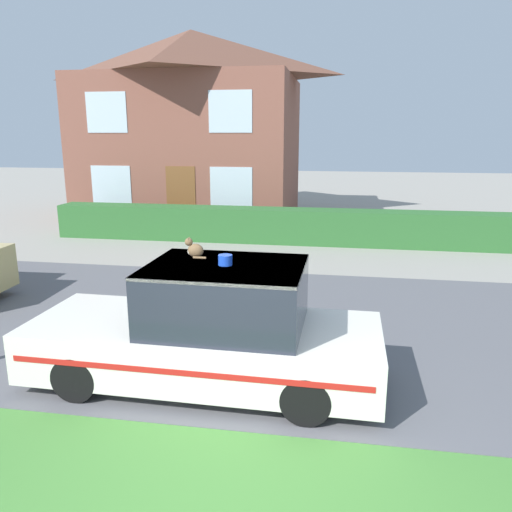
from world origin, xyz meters
TOP-DOWN VIEW (x-y plane):
  - ground_plane at (0.00, 0.00)m, footprint 80.00×80.00m
  - road_strip at (0.00, 4.06)m, footprint 28.00×6.34m
  - lawn_verge at (0.00, -0.24)m, footprint 28.00×2.26m
  - garden_hedge at (-0.78, 10.62)m, footprint 13.79×0.89m
  - police_car at (-0.68, 1.92)m, footprint 4.46×1.75m
  - cat at (-0.81, 1.75)m, footprint 0.27×0.15m
  - house_left at (-4.72, 15.06)m, footprint 7.94×6.11m

SIDE VIEW (x-z plane):
  - ground_plane at x=0.00m, z-range 0.00..0.00m
  - lawn_verge at x=0.00m, z-range 0.00..0.01m
  - road_strip at x=0.00m, z-range 0.00..0.01m
  - garden_hedge at x=-0.78m, z-range 0.00..1.00m
  - police_car at x=-0.68m, z-range -0.14..1.56m
  - cat at x=-0.81m, z-range 1.69..1.93m
  - house_left at x=-4.72m, z-range 0.06..6.88m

